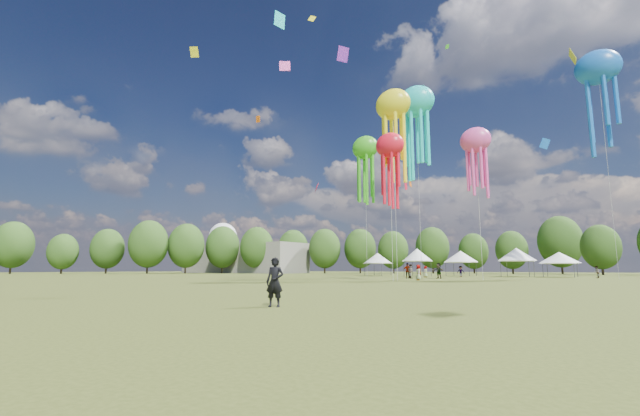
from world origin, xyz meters
The scene contains 10 objects.
ground centered at (0.00, 0.00, 0.00)m, with size 300.00×300.00×0.00m, color #384416.
observer_main centered at (9.04, -1.42, 0.78)m, with size 0.57×0.37×1.57m, color black.
spectator_near centered at (-4.12, 37.49, 0.88)m, with size 0.86×0.67×1.76m, color gray.
spectators_far centered at (-0.64, 41.85, 0.87)m, with size 20.78×23.40×1.91m.
festival_tents centered at (-3.01, 56.58, 3.16)m, with size 33.09×11.63×4.46m.
show_kites centered at (1.46, 40.57, 19.63)m, with size 36.22×26.09×28.40m.
small_kites centered at (0.40, 42.34, 30.95)m, with size 76.74×57.28×42.73m.
treeline centered at (-3.87, 62.51, 6.54)m, with size 201.57×95.24×13.43m.
hangar centered at (-72.00, 72.00, 4.00)m, with size 40.00×12.00×8.00m, color gray.
radome centered at (-88.00, 78.00, 9.99)m, with size 9.00×9.00×16.00m.
Camera 1 is at (18.28, -11.36, 1.20)m, focal length 23.43 mm.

